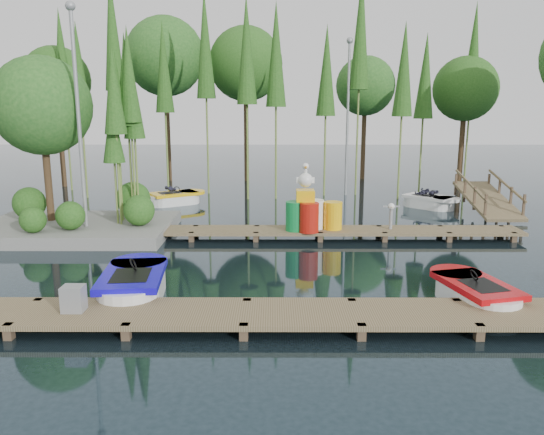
{
  "coord_description": "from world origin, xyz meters",
  "views": [
    {
      "loc": [
        0.54,
        -14.15,
        4.19
      ],
      "look_at": [
        0.5,
        0.5,
        1.1
      ],
      "focal_mm": 35.0,
      "sensor_mm": 36.0,
      "label": 1
    }
  ],
  "objects_px": {
    "island": "(64,137)",
    "drum_cluster": "(306,211)",
    "boat_yellow_far": "(175,198)",
    "utility_cabinet": "(74,299)",
    "boat_blue": "(134,285)",
    "yellow_barrel": "(333,215)",
    "boat_red": "(475,294)"
  },
  "relations": [
    {
      "from": "boat_blue",
      "to": "boat_yellow_far",
      "type": "height_order",
      "value": "boat_yellow_far"
    },
    {
      "from": "boat_red",
      "to": "yellow_barrel",
      "type": "distance_m",
      "value": 6.38
    },
    {
      "from": "boat_yellow_far",
      "to": "drum_cluster",
      "type": "distance_m",
      "value": 8.15
    },
    {
      "from": "island",
      "to": "drum_cluster",
      "type": "height_order",
      "value": "island"
    },
    {
      "from": "drum_cluster",
      "to": "boat_red",
      "type": "bearing_deg",
      "value": -60.22
    },
    {
      "from": "utility_cabinet",
      "to": "drum_cluster",
      "type": "distance_m",
      "value": 8.42
    },
    {
      "from": "island",
      "to": "boat_yellow_far",
      "type": "relative_size",
      "value": 2.45
    },
    {
      "from": "utility_cabinet",
      "to": "boat_yellow_far",
      "type": "bearing_deg",
      "value": 91.85
    },
    {
      "from": "island",
      "to": "yellow_barrel",
      "type": "distance_m",
      "value": 9.11
    },
    {
      "from": "island",
      "to": "drum_cluster",
      "type": "bearing_deg",
      "value": -6.86
    },
    {
      "from": "boat_blue",
      "to": "drum_cluster",
      "type": "relative_size",
      "value": 1.39
    },
    {
      "from": "drum_cluster",
      "to": "boat_yellow_far",
      "type": "bearing_deg",
      "value": 130.84
    },
    {
      "from": "island",
      "to": "yellow_barrel",
      "type": "bearing_deg",
      "value": -5.16
    },
    {
      "from": "island",
      "to": "utility_cabinet",
      "type": "bearing_deg",
      "value": -69.04
    },
    {
      "from": "boat_yellow_far",
      "to": "boat_blue",
      "type": "bearing_deg",
      "value": -96.2
    },
    {
      "from": "utility_cabinet",
      "to": "yellow_barrel",
      "type": "xyz_separation_m",
      "value": [
        5.76,
        7.0,
        0.19
      ]
    },
    {
      "from": "boat_blue",
      "to": "boat_red",
      "type": "relative_size",
      "value": 1.11
    },
    {
      "from": "utility_cabinet",
      "to": "drum_cluster",
      "type": "bearing_deg",
      "value": 54.44
    },
    {
      "from": "yellow_barrel",
      "to": "drum_cluster",
      "type": "relative_size",
      "value": 0.42
    },
    {
      "from": "island",
      "to": "boat_yellow_far",
      "type": "distance_m",
      "value": 6.49
    },
    {
      "from": "utility_cabinet",
      "to": "drum_cluster",
      "type": "height_order",
      "value": "drum_cluster"
    },
    {
      "from": "boat_yellow_far",
      "to": "drum_cluster",
      "type": "relative_size",
      "value": 1.28
    },
    {
      "from": "boat_yellow_far",
      "to": "utility_cabinet",
      "type": "relative_size",
      "value": 5.44
    },
    {
      "from": "boat_red",
      "to": "island",
      "type": "bearing_deg",
      "value": 135.26
    },
    {
      "from": "island",
      "to": "drum_cluster",
      "type": "relative_size",
      "value": 3.15
    },
    {
      "from": "yellow_barrel",
      "to": "drum_cluster",
      "type": "distance_m",
      "value": 0.9
    },
    {
      "from": "island",
      "to": "yellow_barrel",
      "type": "xyz_separation_m",
      "value": [
        8.75,
        -0.79,
        -2.44
      ]
    },
    {
      "from": "utility_cabinet",
      "to": "drum_cluster",
      "type": "relative_size",
      "value": 0.24
    },
    {
      "from": "boat_red",
      "to": "utility_cabinet",
      "type": "xyz_separation_m",
      "value": [
        -8.17,
        -1.11,
        0.31
      ]
    },
    {
      "from": "boat_yellow_far",
      "to": "drum_cluster",
      "type": "xyz_separation_m",
      "value": [
        5.31,
        -6.14,
        0.66
      ]
    },
    {
      "from": "boat_blue",
      "to": "yellow_barrel",
      "type": "bearing_deg",
      "value": 41.73
    },
    {
      "from": "island",
      "to": "drum_cluster",
      "type": "distance_m",
      "value": 8.25
    }
  ]
}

